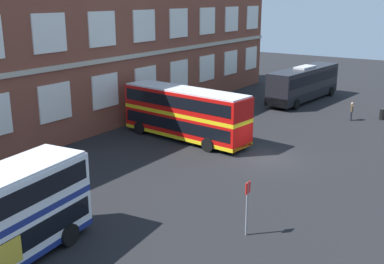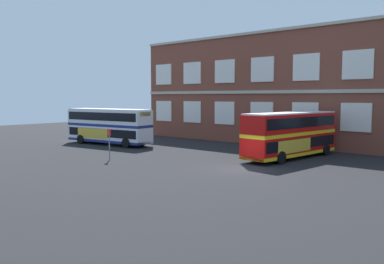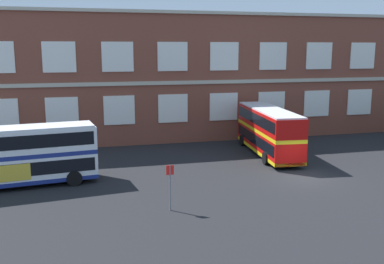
{
  "view_description": "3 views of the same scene",
  "coord_description": "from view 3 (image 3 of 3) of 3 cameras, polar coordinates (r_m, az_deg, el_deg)",
  "views": [
    {
      "loc": [
        -28.7,
        -13.2,
        10.92
      ],
      "look_at": [
        -6.51,
        1.84,
        3.18
      ],
      "focal_mm": 43.88,
      "sensor_mm": 36.0,
      "label": 1
    },
    {
      "loc": [
        17.41,
        -25.18,
        5.45
      ],
      "look_at": [
        -7.02,
        2.63,
        2.2
      ],
      "focal_mm": 37.71,
      "sensor_mm": 36.0,
      "label": 2
    },
    {
      "loc": [
        -15.53,
        -27.9,
        9.2
      ],
      "look_at": [
        -7.48,
        2.99,
        3.19
      ],
      "focal_mm": 41.43,
      "sensor_mm": 36.0,
      "label": 3
    }
  ],
  "objects": [
    {
      "name": "double_decker_middle",
      "position": [
        39.33,
        9.82,
        0.18
      ],
      "size": [
        3.71,
        11.2,
        4.07
      ],
      "color": "red",
      "rests_on": "ground"
    },
    {
      "name": "ground_plane",
      "position": [
        34.92,
        12.43,
        -4.86
      ],
      "size": [
        120.0,
        120.0,
        0.0
      ],
      "primitive_type": "plane",
      "color": "black"
    },
    {
      "name": "brick_terminal_building",
      "position": [
        48.94,
        5.52,
        7.14
      ],
      "size": [
        51.94,
        8.19,
        12.76
      ],
      "color": "brown",
      "rests_on": "ground"
    },
    {
      "name": "bus_stand_flag",
      "position": [
        25.49,
        -2.84,
        -6.6
      ],
      "size": [
        0.44,
        0.1,
        2.7
      ],
      "color": "slate",
      "rests_on": "ground"
    },
    {
      "name": "double_decker_near",
      "position": [
        31.96,
        -22.2,
        -2.88
      ],
      "size": [
        11.24,
        3.94,
        4.07
      ],
      "color": "silver",
      "rests_on": "ground"
    }
  ]
}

